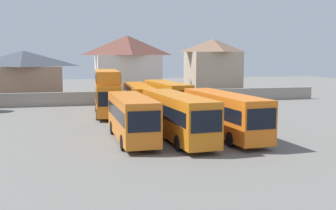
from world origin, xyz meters
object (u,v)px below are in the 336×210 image
object	(u,v)px
bus_2	(177,114)
bus_6	(167,96)
bus_3	(223,112)
house_terrace_left	(24,75)
bus_5	(138,97)
house_terrace_centre	(128,67)
bus_4	(107,90)
bus_1	(132,116)
house_terrace_right	(213,68)

from	to	relation	value
bus_2	bus_6	xyz separation A→B (m)	(2.98, 14.67, 0.00)
bus_3	house_terrace_left	xyz separation A→B (m)	(-17.80, 31.82, 1.72)
bus_5	house_terrace_centre	distance (m)	16.26
bus_4	house_terrace_left	distance (m)	19.93
bus_1	bus_2	xyz separation A→B (m)	(3.45, -0.45, 0.06)
bus_3	bus_6	size ratio (longest dim) A/B	1.06
bus_1	house_terrace_right	xyz separation A→B (m)	(17.83, 29.93, 2.70)
bus_3	house_terrace_right	size ratio (longest dim) A/B	1.31
house_terrace_centre	house_terrace_left	bearing A→B (deg)	174.35
house_terrace_centre	house_terrace_right	distance (m)	13.42
bus_6	house_terrace_centre	size ratio (longest dim) A/B	1.16
bus_3	bus_6	distance (m)	14.44
bus_1	bus_4	bearing A→B (deg)	-178.70
bus_1	bus_4	world-z (taller)	bus_4
bus_2	house_terrace_right	distance (m)	33.72
house_terrace_left	house_terrace_centre	bearing A→B (deg)	-5.65
house_terrace_left	bus_4	bearing A→B (deg)	-59.75
bus_3	bus_2	bearing A→B (deg)	-89.16
house_terrace_centre	bus_3	bearing A→B (deg)	-84.33
bus_5	house_terrace_right	world-z (taller)	house_terrace_right
bus_5	bus_1	bearing A→B (deg)	-8.41
bus_1	bus_2	size ratio (longest dim) A/B	0.84
bus_1	house_terrace_centre	xyz separation A→B (m)	(4.41, 30.16, 2.91)
bus_1	bus_4	xyz separation A→B (m)	(-0.34, 14.42, 0.82)
bus_4	house_terrace_right	world-z (taller)	house_terrace_right
bus_2	bus_3	distance (m)	3.99
bus_1	bus_6	bearing A→B (deg)	155.62
bus_5	bus_2	bearing A→B (deg)	5.24
bus_4	house_terrace_left	xyz separation A→B (m)	(-10.03, 17.20, 0.94)
bus_5	house_terrace_left	bearing A→B (deg)	-138.62
bus_1	house_terrace_centre	world-z (taller)	house_terrace_centre
house_terrace_right	bus_4	bearing A→B (deg)	-139.53
bus_5	bus_6	bearing A→B (deg)	93.29
bus_6	house_terrace_left	distance (m)	24.25
house_terrace_centre	bus_6	bearing A→B (deg)	-82.81
bus_2	bus_4	size ratio (longest dim) A/B	1.11
bus_1	house_terrace_right	world-z (taller)	house_terrace_right
house_terrace_centre	house_terrace_right	bearing A→B (deg)	-0.99
bus_3	house_terrace_left	bearing A→B (deg)	-153.71
house_terrace_right	bus_3	bearing A→B (deg)	-109.06
bus_1	bus_5	distance (m)	14.56
bus_5	house_terrace_centre	size ratio (longest dim) A/B	1.24
bus_3	bus_5	distance (m)	15.08
bus_3	house_terrace_left	distance (m)	36.50
house_terrace_left	house_terrace_centre	size ratio (longest dim) A/B	1.15
bus_6	house_terrace_centre	xyz separation A→B (m)	(-2.01, 15.95, 2.85)
bus_3	house_terrace_left	world-z (taller)	house_terrace_left
bus_6	bus_3	bearing A→B (deg)	1.33
bus_4	bus_6	distance (m)	6.81
bus_4	house_terrace_right	size ratio (longest dim) A/B	1.18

